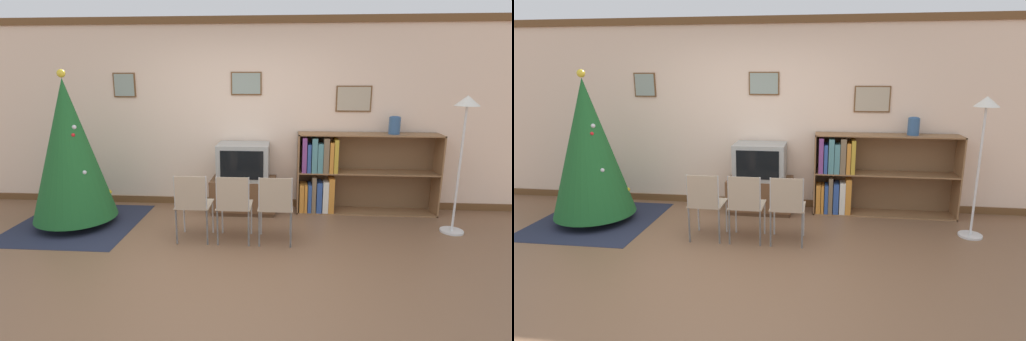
{
  "view_description": "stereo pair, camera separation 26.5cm",
  "coord_description": "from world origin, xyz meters",
  "views": [
    {
      "loc": [
        0.65,
        -3.62,
        1.95
      ],
      "look_at": [
        0.29,
        1.16,
        0.77
      ],
      "focal_mm": 28.0,
      "sensor_mm": 36.0,
      "label": 1
    },
    {
      "loc": [
        0.91,
        -3.6,
        1.95
      ],
      "look_at": [
        0.29,
        1.16,
        0.77
      ],
      "focal_mm": 28.0,
      "sensor_mm": 36.0,
      "label": 2
    }
  ],
  "objects": [
    {
      "name": "television",
      "position": [
        0.06,
        1.82,
        0.73
      ],
      "size": [
        0.71,
        0.5,
        0.51
      ],
      "color": "#9E9E99",
      "rests_on": "tv_console"
    },
    {
      "name": "area_rug",
      "position": [
        -2.07,
        1.14,
        0.0
      ],
      "size": [
        1.56,
        1.6,
        0.01
      ],
      "color": "#23283D",
      "rests_on": "ground_plane"
    },
    {
      "name": "tv_console",
      "position": [
        0.06,
        1.82,
        0.24
      ],
      "size": [
        0.91,
        0.52,
        0.48
      ],
      "color": "#4C311E",
      "rests_on": "ground_plane"
    },
    {
      "name": "folding_chair_center",
      "position": [
        0.06,
        0.72,
        0.47
      ],
      "size": [
        0.4,
        0.4,
        0.82
      ],
      "color": "tan",
      "rests_on": "ground_plane"
    },
    {
      "name": "folding_chair_right",
      "position": [
        0.54,
        0.72,
        0.47
      ],
      "size": [
        0.4,
        0.4,
        0.82
      ],
      "color": "tan",
      "rests_on": "ground_plane"
    },
    {
      "name": "wall_back",
      "position": [
        0.0,
        2.15,
        1.35
      ],
      "size": [
        8.44,
        0.11,
        2.7
      ],
      "color": "beige",
      "rests_on": "ground_plane"
    },
    {
      "name": "vase",
      "position": [
        2.13,
        1.92,
        1.25
      ],
      "size": [
        0.15,
        0.15,
        0.24
      ],
      "color": "#335684",
      "rests_on": "bookshelf"
    },
    {
      "name": "ground_plane",
      "position": [
        0.0,
        0.0,
        0.0
      ],
      "size": [
        24.0,
        24.0,
        0.0
      ],
      "primitive_type": "plane",
      "color": "brown"
    },
    {
      "name": "standing_lamp",
      "position": [
        2.75,
        1.23,
        1.3
      ],
      "size": [
        0.28,
        0.28,
        1.69
      ],
      "color": "silver",
      "rests_on": "ground_plane"
    },
    {
      "name": "bookshelf",
      "position": [
        1.42,
        1.91,
        0.56
      ],
      "size": [
        1.95,
        0.36,
        1.13
      ],
      "color": "olive",
      "rests_on": "ground_plane"
    },
    {
      "name": "christmas_tree",
      "position": [
        -2.07,
        1.14,
        0.99
      ],
      "size": [
        1.04,
        1.04,
        1.98
      ],
      "color": "maroon",
      "rests_on": "area_rug"
    },
    {
      "name": "folding_chair_left",
      "position": [
        -0.42,
        0.72,
        0.47
      ],
      "size": [
        0.4,
        0.4,
        0.82
      ],
      "color": "tan",
      "rests_on": "ground_plane"
    }
  ]
}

